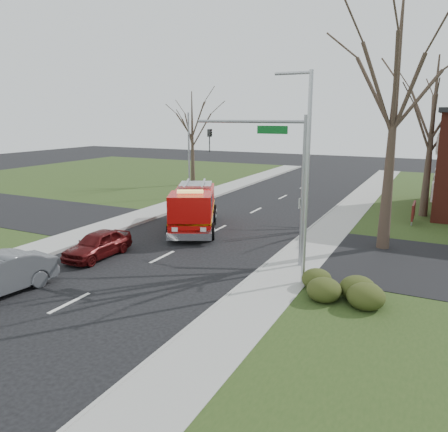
% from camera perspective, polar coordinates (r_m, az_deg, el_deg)
% --- Properties ---
extents(ground, '(120.00, 120.00, 0.00)m').
position_cam_1_polar(ground, '(21.64, -8.08, -5.34)').
color(ground, black).
rests_on(ground, ground).
extents(sidewalk_right, '(2.40, 80.00, 0.15)m').
position_cam_1_polar(sidewalk_right, '(18.97, 7.71, -7.77)').
color(sidewalk_right, '#989993').
rests_on(sidewalk_right, ground).
extents(sidewalk_left, '(2.40, 80.00, 0.15)m').
position_cam_1_polar(sidewalk_left, '(25.53, -19.66, -2.96)').
color(sidewalk_left, '#989993').
rests_on(sidewalk_left, ground).
extents(health_center_sign, '(0.12, 2.00, 1.40)m').
position_cam_1_polar(health_center_sign, '(29.96, 23.50, 0.58)').
color(health_center_sign, '#541613').
rests_on(health_center_sign, ground).
extents(hedge_corner, '(2.80, 2.00, 0.90)m').
position_cam_1_polar(hedge_corner, '(17.24, 15.58, -8.52)').
color(hedge_corner, '#2C3A15').
rests_on(hedge_corner, lawn_right).
extents(bare_tree_near, '(6.00, 6.00, 12.00)m').
position_cam_1_polar(bare_tree_near, '(22.97, 21.42, 13.76)').
color(bare_tree_near, '#362820').
rests_on(bare_tree_near, ground).
extents(bare_tree_far, '(5.25, 5.25, 10.50)m').
position_cam_1_polar(bare_tree_far, '(31.86, 25.61, 11.26)').
color(bare_tree_far, '#362820').
rests_on(bare_tree_far, ground).
extents(bare_tree_left, '(4.50, 4.50, 9.00)m').
position_cam_1_polar(bare_tree_left, '(42.82, -4.17, 11.35)').
color(bare_tree_left, '#362820').
rests_on(bare_tree_left, ground).
extents(traffic_signal_mast, '(5.29, 0.18, 6.80)m').
position_cam_1_polar(traffic_signal_mast, '(19.60, 6.80, 6.89)').
color(traffic_signal_mast, gray).
rests_on(traffic_signal_mast, ground).
extents(streetlight_pole, '(1.48, 0.16, 8.40)m').
position_cam_1_polar(streetlight_pole, '(17.14, 10.60, 5.37)').
color(streetlight_pole, '#B7BABF').
rests_on(streetlight_pole, ground).
extents(utility_pole_far, '(0.14, 0.14, 7.00)m').
position_cam_1_polar(utility_pole_far, '(36.16, -4.59, 7.78)').
color(utility_pole_far, gray).
rests_on(utility_pole_far, ground).
extents(fire_engine, '(5.18, 7.26, 2.79)m').
position_cam_1_polar(fire_engine, '(26.31, -4.01, 0.90)').
color(fire_engine, '#BB0A08').
rests_on(fire_engine, ground).
extents(parked_car_maroon, '(1.55, 3.83, 1.30)m').
position_cam_1_polar(parked_car_maroon, '(22.13, -16.16, -3.56)').
color(parked_car_maroon, '#480B0C').
rests_on(parked_car_maroon, ground).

